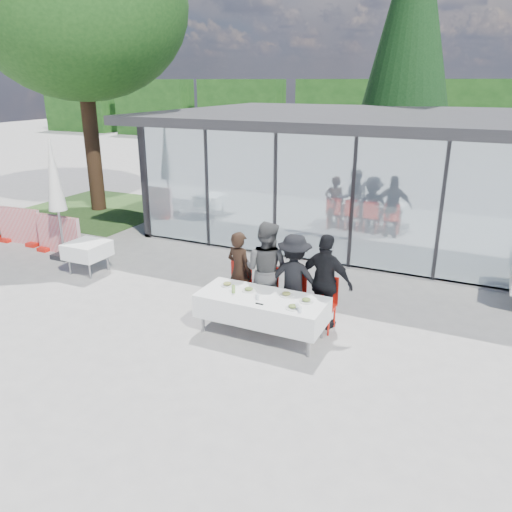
% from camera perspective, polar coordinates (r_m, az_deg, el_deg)
% --- Properties ---
extents(ground, '(90.00, 90.00, 0.00)m').
position_cam_1_polar(ground, '(9.16, -2.58, -8.53)').
color(ground, '#A29E9A').
rests_on(ground, ground).
extents(pavilion, '(14.80, 8.80, 3.44)m').
position_cam_1_polar(pavilion, '(15.56, 18.63, 10.50)').
color(pavilion, gray).
rests_on(pavilion, ground).
extents(treeline, '(62.50, 2.00, 4.40)m').
position_cam_1_polar(treeline, '(35.68, 16.41, 15.30)').
color(treeline, '#173E13').
rests_on(treeline, ground).
extents(dining_table, '(2.26, 0.96, 0.75)m').
position_cam_1_polar(dining_table, '(8.78, 0.66, -5.90)').
color(dining_table, white).
rests_on(dining_table, ground).
extents(diner_a, '(0.73, 0.73, 1.61)m').
position_cam_1_polar(diner_a, '(9.64, -1.90, -1.79)').
color(diner_a, black).
rests_on(diner_a, ground).
extents(diner_chair_a, '(0.44, 0.44, 0.97)m').
position_cam_1_polar(diner_chair_a, '(9.72, -1.94, -3.30)').
color(diner_chair_a, red).
rests_on(diner_chair_a, ground).
extents(diner_b, '(0.96, 0.96, 1.87)m').
position_cam_1_polar(diner_b, '(9.37, 1.17, -1.57)').
color(diner_b, '#505050').
rests_on(diner_b, ground).
extents(diner_chair_b, '(0.44, 0.44, 0.97)m').
position_cam_1_polar(diner_chair_b, '(9.50, 1.10, -3.86)').
color(diner_chair_b, red).
rests_on(diner_chair_b, ground).
extents(diner_c, '(1.23, 1.23, 1.70)m').
position_cam_1_polar(diner_c, '(9.20, 4.37, -2.61)').
color(diner_c, black).
rests_on(diner_c, ground).
extents(diner_chair_c, '(0.44, 0.44, 0.97)m').
position_cam_1_polar(diner_chair_c, '(9.30, 4.27, -4.43)').
color(diner_chair_c, red).
rests_on(diner_chair_c, ground).
extents(diner_d, '(1.20, 1.20, 1.77)m').
position_cam_1_polar(diner_d, '(9.01, 7.95, -2.98)').
color(diner_d, black).
rests_on(diner_d, ground).
extents(diner_chair_d, '(0.44, 0.44, 0.97)m').
position_cam_1_polar(diner_chair_d, '(9.13, 7.80, -5.05)').
color(diner_chair_d, red).
rests_on(diner_chair_d, ground).
extents(plate_a, '(0.25, 0.25, 0.07)m').
position_cam_1_polar(plate_a, '(9.13, -3.30, -3.24)').
color(plate_a, silver).
rests_on(plate_a, dining_table).
extents(plate_b, '(0.25, 0.25, 0.07)m').
position_cam_1_polar(plate_b, '(8.90, -0.83, -3.85)').
color(plate_b, silver).
rests_on(plate_b, dining_table).
extents(plate_c, '(0.25, 0.25, 0.07)m').
position_cam_1_polar(plate_c, '(8.72, 3.50, -4.38)').
color(plate_c, silver).
rests_on(plate_c, dining_table).
extents(plate_d, '(0.25, 0.25, 0.07)m').
position_cam_1_polar(plate_d, '(8.51, 5.77, -5.06)').
color(plate_d, silver).
rests_on(plate_d, dining_table).
extents(plate_extra, '(0.25, 0.25, 0.07)m').
position_cam_1_polar(plate_extra, '(8.26, 4.23, -5.82)').
color(plate_extra, silver).
rests_on(plate_extra, dining_table).
extents(juice_bottle, '(0.06, 0.06, 0.14)m').
position_cam_1_polar(juice_bottle, '(8.81, -2.60, -3.80)').
color(juice_bottle, '#76A645').
rests_on(juice_bottle, dining_table).
extents(drinking_glasses, '(0.90, 0.23, 0.10)m').
position_cam_1_polar(drinking_glasses, '(8.30, 3.25, -5.48)').
color(drinking_glasses, silver).
rests_on(drinking_glasses, dining_table).
extents(folded_eyeglasses, '(0.14, 0.03, 0.01)m').
position_cam_1_polar(folded_eyeglasses, '(8.39, 0.39, -5.49)').
color(folded_eyeglasses, black).
rests_on(folded_eyeglasses, dining_table).
extents(spare_table_left, '(0.86, 0.86, 0.74)m').
position_cam_1_polar(spare_table_left, '(12.28, -18.72, 0.65)').
color(spare_table_left, white).
rests_on(spare_table_left, ground).
extents(market_umbrella, '(0.50, 0.50, 3.00)m').
position_cam_1_polar(market_umbrella, '(13.20, -22.03, 7.78)').
color(market_umbrella, black).
rests_on(market_umbrella, ground).
extents(deciduous_tree, '(7.04, 6.40, 9.38)m').
position_cam_1_polar(deciduous_tree, '(18.14, -19.74, 25.33)').
color(deciduous_tree, '#382316').
rests_on(deciduous_tree, ground).
extents(conifer_tree, '(4.00, 4.00, 10.50)m').
position_cam_1_polar(conifer_tree, '(20.48, 17.29, 23.37)').
color(conifer_tree, '#382316').
rests_on(conifer_tree, ground).
extents(grass_patch, '(5.00, 5.00, 0.02)m').
position_cam_1_polar(grass_patch, '(18.51, -17.48, 5.14)').
color(grass_patch, '#385926').
rests_on(grass_patch, ground).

